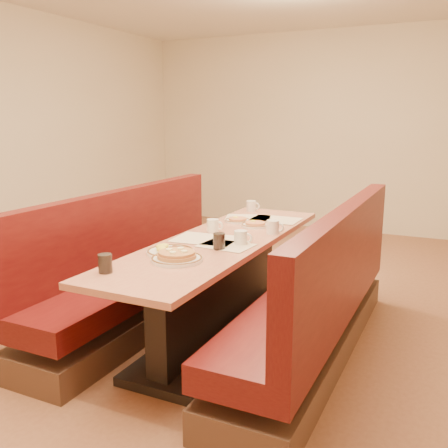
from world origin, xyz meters
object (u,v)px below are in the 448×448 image
at_px(coffee_mug_d, 252,206).
at_px(diner_table, 221,288).
at_px(pancake_plate, 177,257).
at_px(booth_left, 139,276).
at_px(soda_tumbler_near, 105,263).
at_px(coffee_mug_b, 213,225).
at_px(coffee_mug_c, 273,227).
at_px(booth_right, 318,306).
at_px(eggs_plate, 170,251).
at_px(coffee_mug_a, 241,237).
at_px(soda_tumbler_mid, 219,241).

bearing_deg(coffee_mug_d, diner_table, -87.69).
bearing_deg(pancake_plate, diner_table, 90.52).
xyz_separation_m(pancake_plate, coffee_mug_d, (-0.22, 1.72, 0.03)).
relative_size(booth_left, soda_tumbler_near, 23.02).
distance_m(booth_left, coffee_mug_b, 0.75).
relative_size(booth_left, coffee_mug_c, 18.50).
bearing_deg(coffee_mug_b, booth_left, -174.87).
height_order(coffee_mug_b, coffee_mug_c, coffee_mug_c).
relative_size(diner_table, soda_tumbler_near, 23.02).
xyz_separation_m(booth_right, coffee_mug_b, (-0.89, 0.18, 0.44)).
xyz_separation_m(eggs_plate, coffee_mug_d, (-0.10, 1.60, 0.03)).
distance_m(coffee_mug_b, coffee_mug_d, 0.92).
relative_size(diner_table, booth_right, 1.00).
height_order(booth_right, coffee_mug_c, booth_right).
xyz_separation_m(coffee_mug_a, coffee_mug_c, (0.09, 0.40, 0.00)).
bearing_deg(booth_left, coffee_mug_b, 17.26).
distance_m(eggs_plate, coffee_mug_d, 1.60).
height_order(booth_right, soda_tumbler_near, booth_right).
xyz_separation_m(pancake_plate, coffee_mug_a, (0.19, 0.54, 0.03)).
height_order(coffee_mug_a, soda_tumbler_near, soda_tumbler_near).
xyz_separation_m(booth_left, coffee_mug_b, (0.58, 0.18, 0.44)).
distance_m(diner_table, eggs_plate, 0.65).
bearing_deg(coffee_mug_d, pancake_plate, -91.52).
bearing_deg(soda_tumbler_mid, booth_left, 162.73).
bearing_deg(soda_tumbler_mid, coffee_mug_a, 65.08).
bearing_deg(booth_right, pancake_plate, -139.35).
relative_size(pancake_plate, coffee_mug_a, 2.47).
xyz_separation_m(eggs_plate, coffee_mug_c, (0.41, 0.82, 0.03)).
relative_size(coffee_mug_b, coffee_mug_c, 0.95).
height_order(booth_right, coffee_mug_b, booth_right).
height_order(booth_left, coffee_mug_d, booth_left).
relative_size(diner_table, coffee_mug_b, 19.44).
distance_m(coffee_mug_a, coffee_mug_c, 0.41).
xyz_separation_m(pancake_plate, coffee_mug_c, (0.28, 0.94, 0.03)).
xyz_separation_m(pancake_plate, coffee_mug_b, (-0.16, 0.80, 0.03)).
bearing_deg(booth_right, eggs_plate, -149.74).
bearing_deg(eggs_plate, soda_tumbler_near, -102.93).
bearing_deg(coffee_mug_c, pancake_plate, -114.08).
distance_m(coffee_mug_c, coffee_mug_d, 0.93).
distance_m(coffee_mug_d, soda_tumbler_near, 2.10).
height_order(coffee_mug_a, soda_tumbler_mid, soda_tumbler_mid).
bearing_deg(booth_left, coffee_mug_d, 65.00).
bearing_deg(eggs_plate, booth_right, 30.26).
distance_m(pancake_plate, coffee_mug_a, 0.57).
bearing_deg(diner_table, booth_left, 180.00).
xyz_separation_m(diner_table, coffee_mug_d, (-0.22, 1.10, 0.43)).
xyz_separation_m(coffee_mug_a, soda_tumbler_mid, (-0.08, -0.18, 0.00)).
height_order(booth_left, soda_tumbler_near, booth_left).
relative_size(booth_right, pancake_plate, 7.83).
xyz_separation_m(diner_table, booth_right, (0.73, 0.00, -0.01)).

